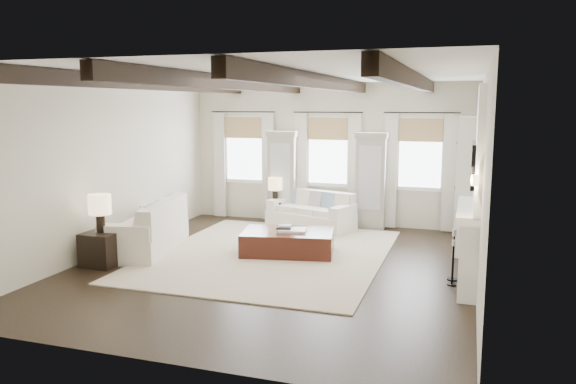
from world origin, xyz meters
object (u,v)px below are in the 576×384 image
(side_table_back, at_px, (275,213))
(sofa_left, at_px, (150,230))
(sofa_back, at_px, (312,213))
(ottoman, at_px, (288,243))
(side_table_front, at_px, (102,249))

(side_table_back, bearing_deg, sofa_left, -116.80)
(sofa_back, distance_m, side_table_back, 0.92)
(ottoman, relative_size, side_table_front, 2.84)
(sofa_left, height_order, ottoman, sofa_left)
(sofa_back, distance_m, sofa_left, 3.69)
(side_table_back, bearing_deg, side_table_front, -112.83)
(sofa_back, relative_size, side_table_back, 3.92)
(sofa_left, height_order, side_table_back, sofa_left)
(sofa_back, bearing_deg, sofa_left, -130.44)
(sofa_back, relative_size, side_table_front, 3.59)
(sofa_back, height_order, ottoman, sofa_back)
(sofa_back, height_order, side_table_back, sofa_back)
(sofa_left, distance_m, side_table_front, 1.16)
(sofa_left, relative_size, side_table_back, 4.44)
(ottoman, bearing_deg, sofa_back, 83.46)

